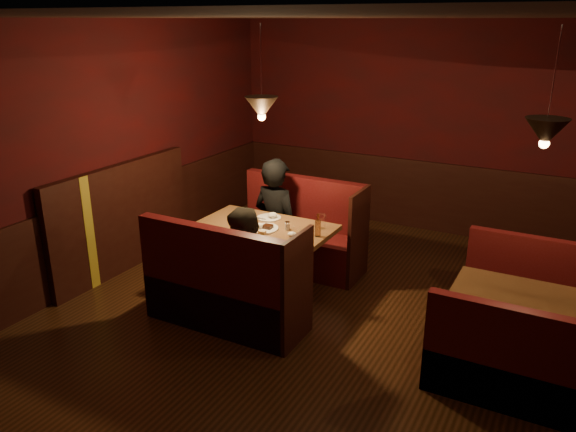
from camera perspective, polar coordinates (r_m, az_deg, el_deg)
The scene contains 9 objects.
room at distance 5.08m, azimuth 2.10°, elevation -1.82°, with size 6.02×7.02×2.92m.
main_table at distance 6.09m, azimuth -2.34°, elevation -2.65°, with size 1.46×0.89×1.02m.
main_bench_far at distance 6.85m, azimuth 1.31°, elevation -2.37°, with size 1.61×0.57×1.10m.
main_bench_near at distance 5.56m, azimuth -6.56°, elevation -7.94°, with size 1.61×0.57×1.10m.
second_table at distance 5.37m, azimuth 22.37°, elevation -8.90°, with size 1.13×0.72×0.64m.
second_bench_far at distance 6.06m, azimuth 23.17°, elevation -7.74°, with size 1.25×0.47×0.89m.
second_bench_near at distance 4.87m, azimuth 21.40°, elevation -14.38°, with size 1.25×0.47×0.89m.
diner_a at distance 6.56m, azimuth -1.21°, elevation 1.46°, with size 0.63×0.42×1.74m, color black.
diner_b at distance 5.52m, azimuth -4.18°, elevation -3.36°, with size 0.74×0.57×1.52m, color black.
Camera 1 is at (1.80, -4.21, 2.88)m, focal length 35.00 mm.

